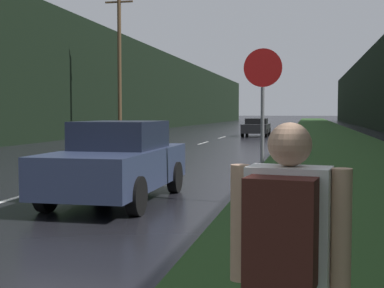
{
  "coord_description": "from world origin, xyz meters",
  "views": [
    {
      "loc": [
        5.8,
        -1.05,
        1.74
      ],
      "look_at": [
        2.66,
        13.56,
        0.86
      ],
      "focal_mm": 50.0,
      "sensor_mm": 36.0,
      "label": 1
    }
  ],
  "objects_px": {
    "stop_sign": "(263,108)",
    "car_passing_near": "(118,161)",
    "hitchhiker_with_backpack": "(287,272)",
    "car_passing_far": "(256,127)"
  },
  "relations": [
    {
      "from": "hitchhiker_with_backpack",
      "to": "car_passing_near",
      "type": "height_order",
      "value": "hitchhiker_with_backpack"
    },
    {
      "from": "stop_sign",
      "to": "car_passing_near",
      "type": "distance_m",
      "value": 3.0
    },
    {
      "from": "hitchhiker_with_backpack",
      "to": "car_passing_far",
      "type": "height_order",
      "value": "hitchhiker_with_backpack"
    },
    {
      "from": "car_passing_near",
      "to": "car_passing_far",
      "type": "distance_m",
      "value": 29.4
    },
    {
      "from": "car_passing_far",
      "to": "stop_sign",
      "type": "bearing_deg",
      "value": 95.49
    },
    {
      "from": "hitchhiker_with_backpack",
      "to": "stop_sign",
      "type": "bearing_deg",
      "value": 104.31
    },
    {
      "from": "hitchhiker_with_backpack",
      "to": "car_passing_far",
      "type": "distance_m",
      "value": 36.92
    },
    {
      "from": "hitchhiker_with_backpack",
      "to": "car_passing_near",
      "type": "relative_size",
      "value": 0.39
    },
    {
      "from": "stop_sign",
      "to": "car_passing_near",
      "type": "height_order",
      "value": "stop_sign"
    },
    {
      "from": "stop_sign",
      "to": "car_passing_near",
      "type": "relative_size",
      "value": 0.68
    }
  ]
}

